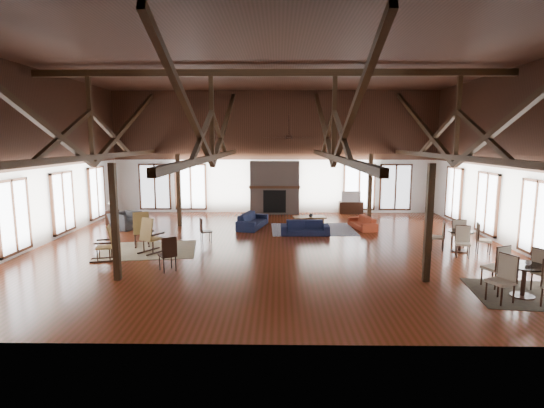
{
  "coord_description": "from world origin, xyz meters",
  "views": [
    {
      "loc": [
        0.19,
        -14.1,
        3.61
      ],
      "look_at": [
        -0.04,
        1.0,
        1.33
      ],
      "focal_mm": 28.0,
      "sensor_mm": 36.0,
      "label": 1
    }
  ],
  "objects_px": {
    "cafe_table_near": "(524,275)",
    "cafe_table_far": "(460,237)",
    "sofa_navy_front": "(305,228)",
    "armchair": "(125,221)",
    "coffee_table": "(309,218)",
    "sofa_orange": "(362,223)",
    "tv_console": "(351,208)",
    "sofa_navy_left": "(253,220)"
  },
  "relations": [
    {
      "from": "cafe_table_near",
      "to": "cafe_table_far",
      "type": "distance_m",
      "value": 4.07
    },
    {
      "from": "sofa_navy_front",
      "to": "cafe_table_far",
      "type": "xyz_separation_m",
      "value": [
        4.91,
        -2.43,
        0.21
      ]
    },
    {
      "from": "armchair",
      "to": "coffee_table",
      "type": "bearing_deg",
      "value": -65.47
    },
    {
      "from": "sofa_orange",
      "to": "tv_console",
      "type": "bearing_deg",
      "value": 166.5
    },
    {
      "from": "sofa_navy_front",
      "to": "coffee_table",
      "type": "distance_m",
      "value": 1.2
    },
    {
      "from": "sofa_navy_front",
      "to": "sofa_navy_left",
      "type": "distance_m",
      "value": 2.47
    },
    {
      "from": "coffee_table",
      "to": "tv_console",
      "type": "distance_m",
      "value": 4.35
    },
    {
      "from": "armchair",
      "to": "tv_console",
      "type": "distance_m",
      "value": 10.63
    },
    {
      "from": "armchair",
      "to": "cafe_table_far",
      "type": "relative_size",
      "value": 0.56
    },
    {
      "from": "sofa_navy_front",
      "to": "armchair",
      "type": "distance_m",
      "value": 7.39
    },
    {
      "from": "armchair",
      "to": "cafe_table_far",
      "type": "distance_m",
      "value": 12.71
    },
    {
      "from": "tv_console",
      "to": "sofa_navy_front",
      "type": "bearing_deg",
      "value": -118.06
    },
    {
      "from": "sofa_navy_front",
      "to": "cafe_table_near",
      "type": "height_order",
      "value": "cafe_table_near"
    },
    {
      "from": "cafe_table_far",
      "to": "tv_console",
      "type": "height_order",
      "value": "cafe_table_far"
    },
    {
      "from": "sofa_navy_front",
      "to": "sofa_navy_left",
      "type": "xyz_separation_m",
      "value": [
        -2.1,
        1.3,
        0.03
      ]
    },
    {
      "from": "sofa_navy_left",
      "to": "cafe_table_near",
      "type": "xyz_separation_m",
      "value": [
        6.76,
        -7.8,
        0.23
      ]
    },
    {
      "from": "sofa_navy_left",
      "to": "tv_console",
      "type": "bearing_deg",
      "value": -39.04
    },
    {
      "from": "armchair",
      "to": "cafe_table_far",
      "type": "bearing_deg",
      "value": -82.43
    },
    {
      "from": "sofa_navy_left",
      "to": "coffee_table",
      "type": "xyz_separation_m",
      "value": [
        2.35,
        -0.14,
        0.14
      ]
    },
    {
      "from": "cafe_table_near",
      "to": "tv_console",
      "type": "relative_size",
      "value": 1.75
    },
    {
      "from": "armchair",
      "to": "cafe_table_far",
      "type": "xyz_separation_m",
      "value": [
        12.24,
        -3.4,
        0.14
      ]
    },
    {
      "from": "cafe_table_near",
      "to": "cafe_table_far",
      "type": "xyz_separation_m",
      "value": [
        0.25,
        4.06,
        -0.05
      ]
    },
    {
      "from": "sofa_orange",
      "to": "sofa_navy_front",
      "type": "bearing_deg",
      "value": -75.2
    },
    {
      "from": "sofa_navy_front",
      "to": "sofa_orange",
      "type": "height_order",
      "value": "sofa_navy_front"
    },
    {
      "from": "coffee_table",
      "to": "sofa_navy_left",
      "type": "bearing_deg",
      "value": 167.41
    },
    {
      "from": "sofa_navy_front",
      "to": "sofa_navy_left",
      "type": "relative_size",
      "value": 0.9
    },
    {
      "from": "coffee_table",
      "to": "tv_console",
      "type": "xyz_separation_m",
      "value": [
        2.33,
        3.67,
        -0.15
      ]
    },
    {
      "from": "cafe_table_near",
      "to": "tv_console",
      "type": "height_order",
      "value": "cafe_table_near"
    },
    {
      "from": "sofa_navy_left",
      "to": "sofa_orange",
      "type": "relative_size",
      "value": 1.22
    },
    {
      "from": "sofa_navy_left",
      "to": "sofa_orange",
      "type": "xyz_separation_m",
      "value": [
        4.54,
        -0.11,
        -0.05
      ]
    },
    {
      "from": "cafe_table_near",
      "to": "sofa_navy_left",
      "type": "bearing_deg",
      "value": 130.94
    },
    {
      "from": "sofa_navy_front",
      "to": "tv_console",
      "type": "relative_size",
      "value": 1.59
    },
    {
      "from": "cafe_table_far",
      "to": "armchair",
      "type": "bearing_deg",
      "value": 164.47
    },
    {
      "from": "sofa_orange",
      "to": "tv_console",
      "type": "xyz_separation_m",
      "value": [
        0.14,
        3.64,
        0.05
      ]
    },
    {
      "from": "armchair",
      "to": "cafe_table_near",
      "type": "relative_size",
      "value": 0.51
    },
    {
      "from": "sofa_navy_left",
      "to": "cafe_table_near",
      "type": "height_order",
      "value": "cafe_table_near"
    },
    {
      "from": "coffee_table",
      "to": "armchair",
      "type": "distance_m",
      "value": 7.58
    },
    {
      "from": "sofa_navy_left",
      "to": "cafe_table_far",
      "type": "relative_size",
      "value": 1.09
    },
    {
      "from": "sofa_orange",
      "to": "coffee_table",
      "type": "height_order",
      "value": "coffee_table"
    },
    {
      "from": "cafe_table_near",
      "to": "cafe_table_far",
      "type": "height_order",
      "value": "cafe_table_near"
    },
    {
      "from": "cafe_table_near",
      "to": "tv_console",
      "type": "distance_m",
      "value": 11.52
    },
    {
      "from": "sofa_navy_front",
      "to": "cafe_table_far",
      "type": "distance_m",
      "value": 5.48
    }
  ]
}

